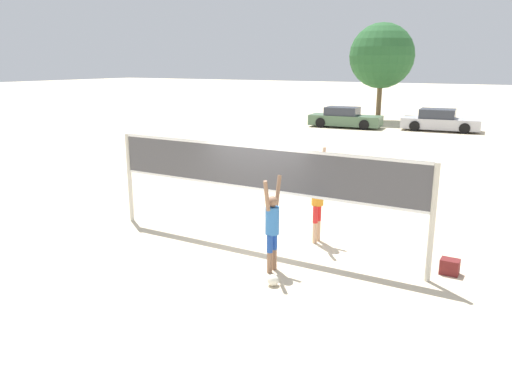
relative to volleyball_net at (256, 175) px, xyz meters
name	(u,v)px	position (x,y,z in m)	size (l,w,h in m)	color
ground_plane	(256,246)	(0.00, 0.00, -1.69)	(200.00, 200.00, 0.00)	beige
volleyball_net	(256,175)	(0.00, 0.00, 0.00)	(7.86, 0.11, 2.36)	beige
player_spiker	(272,223)	(1.01, -1.09, -0.66)	(0.28, 0.68, 1.97)	#8C664C
player_blocker	(318,194)	(1.11, 0.96, -0.50)	(0.28, 0.72, 2.24)	tan
volleyball	(273,280)	(1.35, -1.70, -1.58)	(0.22, 0.22, 0.22)	silver
gear_bag	(450,267)	(4.19, 0.56, -1.53)	(0.36, 0.28, 0.31)	maroon
parked_car_near	(345,118)	(-5.99, 22.15, -1.09)	(4.80, 2.15, 1.33)	#4C6B4C
parked_car_mid	(440,121)	(-0.20, 23.49, -1.09)	(4.84, 2.35, 1.35)	#B7B7BC
tree_left_cluster	(382,56)	(-5.11, 26.78, 2.93)	(4.57, 4.57, 6.92)	brown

